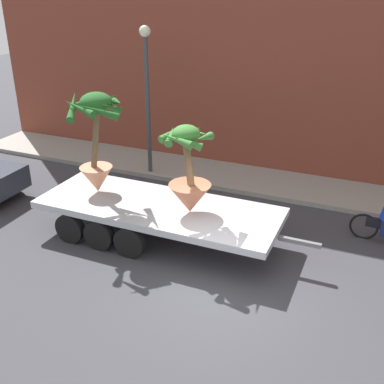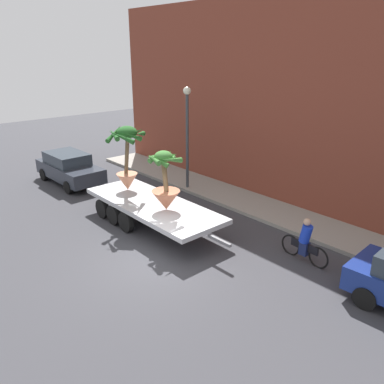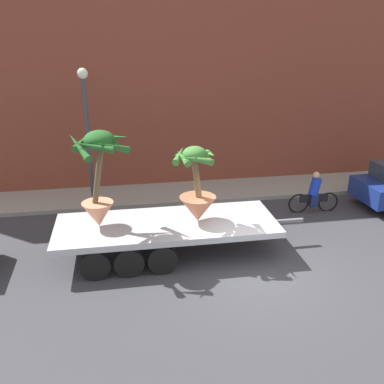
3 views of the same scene
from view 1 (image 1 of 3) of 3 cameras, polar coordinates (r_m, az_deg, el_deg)
name	(u,v)px [view 1 (image 1 of 3)]	position (r m, az deg, el deg)	size (l,w,h in m)	color
ground_plane	(221,292)	(10.50, 3.57, -12.09)	(60.00, 60.00, 0.00)	#38383D
sidewalk	(285,185)	(15.61, 11.31, 0.80)	(24.00, 2.20, 0.15)	gray
building_facade	(308,43)	(16.10, 14.06, 17.31)	(24.00, 1.20, 8.78)	brown
flatbed_trailer	(150,210)	(12.20, -5.23, -2.23)	(7.32, 2.39, 0.98)	#B7BABF
potted_palm_rear	(96,140)	(12.39, -11.69, 6.20)	(1.71, 1.67, 2.74)	tan
potted_palm_middle	(189,178)	(11.25, -0.42, 1.76)	(1.28, 1.18, 2.22)	#B26647
street_lamp	(147,82)	(15.44, -5.55, 13.23)	(0.36, 0.36, 4.83)	#383D42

